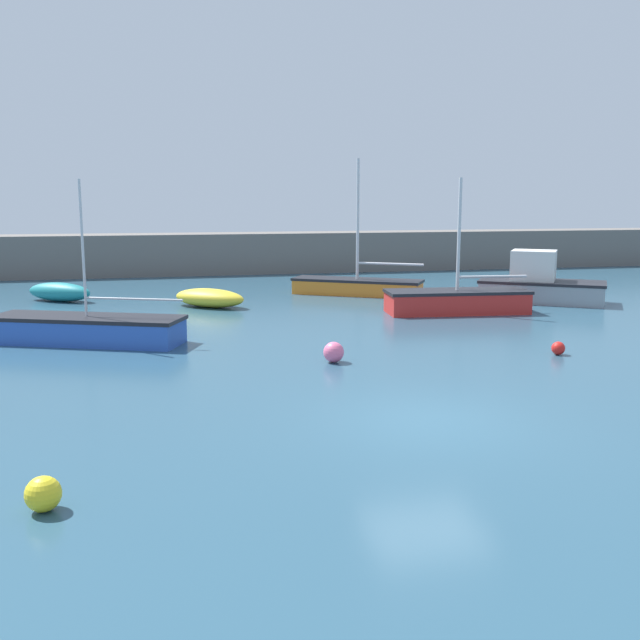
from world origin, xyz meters
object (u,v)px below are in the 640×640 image
(motorboat_with_cabin, at_px, (539,284))
(rowboat_white_midwater, at_px, (209,298))
(mooring_buoy_red, at_px, (558,348))
(mooring_buoy_pink, at_px, (334,352))
(sailboat_tall_mast, at_px, (357,286))
(sailboat_short_mast, at_px, (457,301))
(open_tender_yellow, at_px, (59,292))
(mooring_buoy_yellow, at_px, (43,494))
(sailboat_twin_hulled, at_px, (87,329))

(motorboat_with_cabin, relative_size, rowboat_white_midwater, 1.64)
(mooring_buoy_red, xyz_separation_m, mooring_buoy_pink, (-6.62, 0.49, 0.09))
(rowboat_white_midwater, bearing_deg, sailboat_tall_mast, -122.44)
(motorboat_with_cabin, bearing_deg, sailboat_short_mast, -123.24)
(sailboat_short_mast, distance_m, rowboat_white_midwater, 10.18)
(open_tender_yellow, bearing_deg, mooring_buoy_pink, -23.12)
(sailboat_tall_mast, bearing_deg, mooring_buoy_pink, 103.18)
(open_tender_yellow, distance_m, mooring_buoy_red, 21.41)
(sailboat_short_mast, relative_size, mooring_buoy_yellow, 10.90)
(motorboat_with_cabin, distance_m, rowboat_white_midwater, 14.29)
(motorboat_with_cabin, relative_size, open_tender_yellow, 1.71)
(sailboat_tall_mast, xyz_separation_m, rowboat_white_midwater, (-7.06, -2.33, -0.04))
(sailboat_twin_hulled, distance_m, mooring_buoy_yellow, 12.62)
(rowboat_white_midwater, relative_size, open_tender_yellow, 1.04)
(rowboat_white_midwater, xyz_separation_m, sailboat_twin_hulled, (-4.25, -6.73, 0.06))
(rowboat_white_midwater, height_order, open_tender_yellow, open_tender_yellow)
(mooring_buoy_yellow, bearing_deg, motorboat_with_cabin, 44.61)
(motorboat_with_cabin, relative_size, mooring_buoy_yellow, 10.61)
(sailboat_tall_mast, distance_m, motorboat_with_cabin, 8.18)
(rowboat_white_midwater, relative_size, mooring_buoy_pink, 5.93)
(sailboat_twin_hulled, xyz_separation_m, open_tender_yellow, (-2.09, 9.87, -0.03))
(sailboat_short_mast, height_order, motorboat_with_cabin, sailboat_short_mast)
(sailboat_tall_mast, xyz_separation_m, mooring_buoy_pink, (-4.39, -13.33, -0.14))
(mooring_buoy_yellow, xyz_separation_m, mooring_buoy_pink, (6.39, 8.34, 0.02))
(sailboat_short_mast, xyz_separation_m, motorboat_with_cabin, (4.70, 2.00, 0.29))
(sailboat_twin_hulled, relative_size, open_tender_yellow, 1.90)
(sailboat_tall_mast, distance_m, sailboat_short_mast, 6.48)
(sailboat_twin_hulled, distance_m, mooring_buoy_pink, 8.14)
(mooring_buoy_pink, bearing_deg, motorboat_with_cabin, 38.99)
(sailboat_tall_mast, bearing_deg, motorboat_with_cabin, -177.89)
(sailboat_twin_hulled, bearing_deg, sailboat_tall_mast, -119.01)
(sailboat_tall_mast, xyz_separation_m, sailboat_short_mast, (2.43, -6.01, 0.06))
(sailboat_tall_mast, bearing_deg, mooring_buoy_yellow, 94.96)
(mooring_buoy_pink, bearing_deg, sailboat_short_mast, 47.04)
(motorboat_with_cabin, distance_m, sailboat_twin_hulled, 19.13)
(sailboat_tall_mast, bearing_deg, rowboat_white_midwater, 49.65)
(mooring_buoy_yellow, bearing_deg, mooring_buoy_pink, 52.54)
(sailboat_short_mast, xyz_separation_m, open_tender_yellow, (-15.84, 6.81, -0.07))
(sailboat_tall_mast, height_order, sailboat_twin_hulled, sailboat_tall_mast)
(rowboat_white_midwater, bearing_deg, mooring_buoy_red, 168.26)
(open_tender_yellow, xyz_separation_m, mooring_buoy_red, (15.63, -14.62, -0.22))
(sailboat_tall_mast, relative_size, open_tender_yellow, 1.91)
(mooring_buoy_yellow, relative_size, mooring_buoy_pink, 0.92)
(rowboat_white_midwater, xyz_separation_m, mooring_buoy_yellow, (-3.72, -19.34, -0.12))
(sailboat_twin_hulled, bearing_deg, motorboat_with_cabin, -142.35)
(mooring_buoy_red, bearing_deg, sailboat_short_mast, 88.51)
(motorboat_with_cabin, xyz_separation_m, mooring_buoy_red, (-4.90, -9.82, -0.58))
(mooring_buoy_red, bearing_deg, rowboat_white_midwater, 128.95)
(mooring_buoy_yellow, bearing_deg, sailboat_twin_hulled, 92.44)
(sailboat_twin_hulled, bearing_deg, sailboat_short_mast, -145.16)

